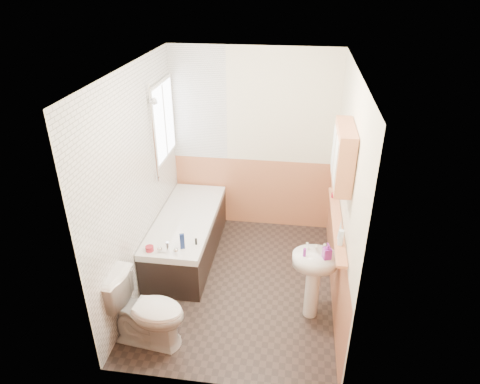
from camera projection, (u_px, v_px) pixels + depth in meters
name	position (u px, v px, depth m)	size (l,w,h in m)	color
floor	(238.00, 283.00, 5.09)	(2.80, 2.80, 0.00)	black
ceiling	(238.00, 70.00, 3.92)	(2.80, 2.80, 0.00)	white
wall_back	(253.00, 142.00, 5.74)	(2.20, 0.02, 2.50)	#F5ECCA
wall_front	(212.00, 275.00, 3.27)	(2.20, 0.02, 2.50)	#F5ECCA
wall_left	(137.00, 184.00, 4.64)	(0.02, 2.80, 2.50)	#F5ECCA
wall_right	(345.00, 197.00, 4.37)	(0.02, 2.80, 2.50)	#F5ECCA
wainscot_right	(336.00, 257.00, 4.72)	(0.01, 2.80, 1.00)	#CE7F54
wainscot_front	(215.00, 343.00, 3.64)	(2.20, 0.01, 1.00)	#CE7F54
wainscot_back	(252.00, 192.00, 6.07)	(2.20, 0.01, 1.00)	#CE7F54
tile_cladding_left	(139.00, 184.00, 4.64)	(0.01, 2.80, 2.50)	white
tile_return_back	(198.00, 104.00, 5.57)	(0.75, 0.01, 1.50)	white
window	(164.00, 121.00, 5.28)	(0.03, 0.79, 0.99)	white
bathtub	(187.00, 235.00, 5.46)	(0.70, 1.74, 0.71)	black
shower_riser	(153.00, 126.00, 4.83)	(0.10, 0.08, 1.18)	silver
toilet	(146.00, 310.00, 4.15)	(0.44, 0.78, 0.77)	white
sink	(314.00, 273.00, 4.38)	(0.46, 0.37, 0.89)	white
pine_shelf	(337.00, 222.00, 4.36)	(0.10, 1.50, 0.03)	#CE7F54
medicine_cabinet	(343.00, 156.00, 3.94)	(0.16, 0.64, 0.57)	#CE7F54
foam_can	(341.00, 238.00, 3.94)	(0.05, 0.05, 0.16)	silver
green_bottle	(340.00, 229.00, 4.02)	(0.04, 0.04, 0.22)	silver
black_jar	(335.00, 195.00, 4.79)	(0.07, 0.07, 0.05)	maroon
soap_bottle	(327.00, 255.00, 4.21)	(0.08, 0.17, 0.08)	purple
clear_bottle	(305.00, 252.00, 4.24)	(0.03, 0.03, 0.09)	purple
blue_gel	(182.00, 241.00, 4.69)	(0.05, 0.03, 0.19)	navy
cream_jar	(150.00, 249.00, 4.68)	(0.09, 0.09, 0.06)	maroon
orange_bottle	(196.00, 242.00, 4.78)	(0.02, 0.02, 0.08)	black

